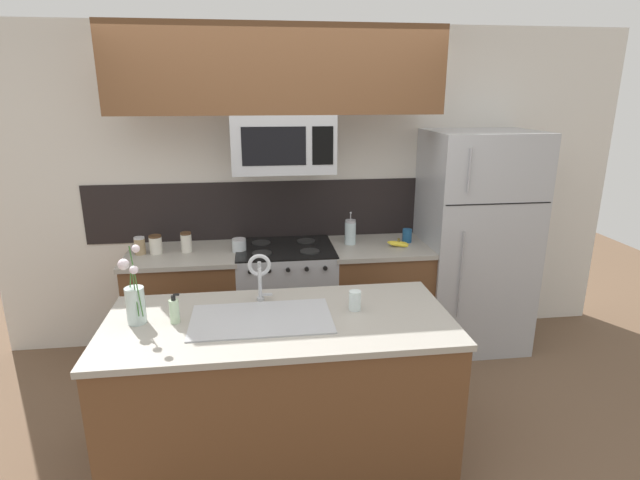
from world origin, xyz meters
The scene contains 22 objects.
ground_plane centered at (0.00, 0.00, 0.00)m, with size 10.00×10.00×0.00m, color brown.
rear_partition centered at (0.30, 1.28, 1.30)m, with size 5.20×0.10×2.60m, color silver.
splash_band centered at (0.00, 1.22, 1.15)m, with size 3.15×0.01×0.48m, color black.
back_counter_left centered at (-0.79, 0.90, 0.46)m, with size 0.85×0.65×0.91m.
back_counter_right centered at (0.76, 0.90, 0.46)m, with size 0.79×0.65×0.91m.
stove_range centered at (0.00, 0.90, 0.46)m, with size 0.76×0.64×0.93m.
microwave centered at (0.00, 0.88, 1.73)m, with size 0.74×0.40×0.42m.
upper_cabinet_band centered at (-0.03, 0.85, 2.24)m, with size 2.34×0.34×0.60m, color brown.
refrigerator centered at (1.57, 0.92, 0.90)m, with size 0.85×0.74×1.80m.
storage_jar_tall centered at (-1.10, 0.91, 0.98)m, with size 0.08×0.08×0.13m.
storage_jar_medium centered at (-0.98, 0.91, 0.98)m, with size 0.09×0.09×0.14m.
storage_jar_short centered at (-0.75, 0.92, 0.99)m, with size 0.08×0.08×0.15m.
storage_jar_squat centered at (-0.35, 0.87, 0.96)m, with size 0.11×0.11×0.10m.
banana_bunch centered at (0.90, 0.84, 0.93)m, with size 0.19×0.12×0.08m.
french_press centered at (0.53, 0.96, 1.01)m, with size 0.09×0.09×0.27m.
coffee_tin centered at (1.00, 0.95, 0.97)m, with size 0.08×0.08×0.11m, color #1E5184.
island_counter centered at (-0.11, -0.35, 0.46)m, with size 1.88×0.86×0.91m.
kitchen_sink centered at (-0.21, -0.35, 0.84)m, with size 0.76×0.44×0.16m.
sink_faucet centered at (-0.21, -0.13, 1.11)m, with size 0.14×0.14×0.31m.
dish_soap_bottle centered at (-0.66, -0.33, 0.98)m, with size 0.06×0.05×0.16m.
drinking_glass centered at (0.32, -0.29, 0.97)m, with size 0.07×0.07×0.11m.
flower_vase centered at (-0.87, -0.30, 1.03)m, with size 0.14×0.14×0.45m.
Camera 1 is at (-0.22, -2.83, 2.09)m, focal length 28.00 mm.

